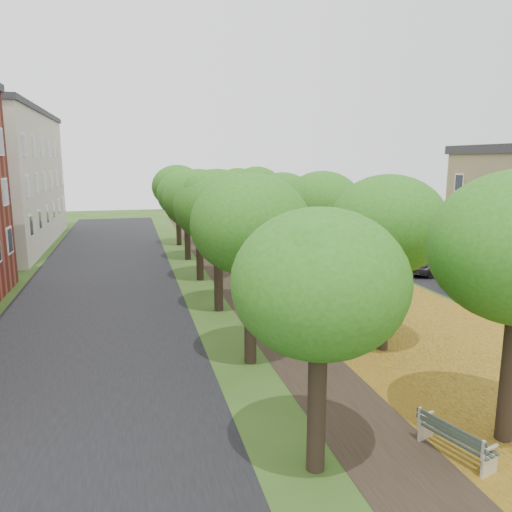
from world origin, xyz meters
TOP-DOWN VIEW (x-y plane):
  - ground at (0.00, 0.00)m, footprint 120.00×120.00m
  - street_asphalt at (-7.50, 15.00)m, footprint 8.00×70.00m
  - footpath at (0.00, 15.00)m, footprint 3.20×70.00m
  - leaf_verge at (5.00, 15.00)m, footprint 7.50×70.00m
  - parking_lot at (13.50, 16.00)m, footprint 9.00×16.00m
  - tree_row_west at (-2.20, 15.00)m, footprint 3.78×33.78m
  - tree_row_east at (2.60, 15.00)m, footprint 3.78×33.78m
  - bench at (0.99, -0.35)m, footprint 1.04×1.90m
  - car_red at (11.75, 11.74)m, footprint 4.70×2.66m
  - car_grey at (11.72, 15.98)m, footprint 4.90×2.51m
  - car_white at (11.07, 16.72)m, footprint 4.55×2.43m

SIDE VIEW (x-z plane):
  - ground at x=0.00m, z-range 0.00..0.00m
  - street_asphalt at x=-7.50m, z-range 0.00..0.01m
  - parking_lot at x=13.50m, z-range 0.00..0.01m
  - footpath at x=0.00m, z-range 0.00..0.01m
  - leaf_verge at x=5.00m, z-range 0.00..0.01m
  - bench at x=0.99m, z-range 0.02..0.88m
  - car_white at x=11.07m, z-range 0.00..1.21m
  - car_grey at x=11.72m, z-range 0.00..1.36m
  - car_red at x=11.75m, z-range 0.00..1.47m
  - tree_row_west at x=-2.20m, z-range 1.37..7.37m
  - tree_row_east at x=2.60m, z-range 1.37..7.37m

